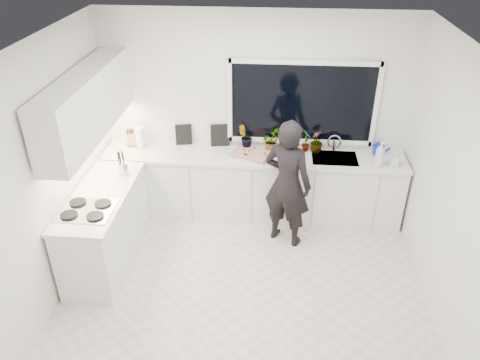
{
  "coord_description": "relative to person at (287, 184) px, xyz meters",
  "views": [
    {
      "loc": [
        0.29,
        -3.96,
        3.73
      ],
      "look_at": [
        -0.08,
        0.4,
        1.15
      ],
      "focal_mm": 35.0,
      "sensor_mm": 36.0,
      "label": 1
    }
  ],
  "objects": [
    {
      "name": "countertop_left",
      "position": [
        -2.12,
        -0.55,
        0.07
      ],
      "size": [
        0.62,
        1.6,
        0.04
      ],
      "primitive_type": "cube",
      "color": "silver",
      "rests_on": "base_cabinets_left"
    },
    {
      "name": "sink",
      "position": [
        0.6,
        0.55,
        0.04
      ],
      "size": [
        0.58,
        0.42,
        0.14
      ],
      "primitive_type": "cube",
      "color": "silver",
      "rests_on": "countertop_back"
    },
    {
      "name": "floor",
      "position": [
        -0.45,
        -0.9,
        -0.84
      ],
      "size": [
        4.0,
        3.5,
        0.02
      ],
      "primitive_type": "cube",
      "color": "beige",
      "rests_on": "ground"
    },
    {
      "name": "base_cabinets_left",
      "position": [
        -2.12,
        -0.55,
        -0.39
      ],
      "size": [
        0.58,
        1.6,
        0.88
      ],
      "primitive_type": "cube",
      "color": "white",
      "rests_on": "floor"
    },
    {
      "name": "knife_block",
      "position": [
        -2.09,
        0.69,
        0.2
      ],
      "size": [
        0.14,
        0.11,
        0.22
      ],
      "primitive_type": "cube",
      "rotation": [
        0.0,
        0.0,
        0.06
      ],
      "color": "#A06D4A",
      "rests_on": "countertop_back"
    },
    {
      "name": "watering_can",
      "position": [
        1.17,
        0.71,
        0.16
      ],
      "size": [
        0.15,
        0.15,
        0.13
      ],
      "primitive_type": "cylinder",
      "rotation": [
        0.0,
        0.0,
        0.05
      ],
      "color": "#1226AC",
      "rests_on": "countertop_back"
    },
    {
      "name": "base_cabinets_back",
      "position": [
        -0.45,
        0.55,
        -0.39
      ],
      "size": [
        3.92,
        0.58,
        0.88
      ],
      "primitive_type": "cube",
      "color": "white",
      "rests_on": "floor"
    },
    {
      "name": "faucet",
      "position": [
        0.6,
        0.75,
        0.2
      ],
      "size": [
        0.03,
        0.03,
        0.22
      ],
      "primitive_type": "cylinder",
      "color": "silver",
      "rests_on": "countertop_back"
    },
    {
      "name": "paper_towel_roll",
      "position": [
        -1.97,
        0.65,
        0.22
      ],
      "size": [
        0.12,
        0.12,
        0.26
      ],
      "primitive_type": "cylinder",
      "rotation": [
        0.0,
        0.0,
        -0.08
      ],
      "color": "white",
      "rests_on": "countertop_back"
    },
    {
      "name": "window",
      "position": [
        0.15,
        0.83,
        0.72
      ],
      "size": [
        1.8,
        0.02,
        1.0
      ],
      "primitive_type": "cube",
      "color": "black",
      "rests_on": "wall_back"
    },
    {
      "name": "pizza",
      "position": [
        -0.46,
        0.52,
        0.12
      ],
      "size": [
        0.56,
        0.49,
        0.01
      ],
      "primitive_type": "cube",
      "rotation": [
        0.0,
        0.0,
        -0.4
      ],
      "color": "red",
      "rests_on": "pizza_tray"
    },
    {
      "name": "ceiling",
      "position": [
        -0.45,
        -0.9,
        1.88
      ],
      "size": [
        4.0,
        3.5,
        0.02
      ],
      "primitive_type": "cube",
      "color": "white",
      "rests_on": "wall_back"
    },
    {
      "name": "wall_right",
      "position": [
        1.56,
        -0.9,
        0.52
      ],
      "size": [
        0.02,
        3.5,
        2.7
      ],
      "primitive_type": "cube",
      "color": "white",
      "rests_on": "ground"
    },
    {
      "name": "pizza_tray",
      "position": [
        -0.46,
        0.52,
        0.11
      ],
      "size": [
        0.62,
        0.55,
        0.03
      ],
      "primitive_type": "cube",
      "rotation": [
        0.0,
        0.0,
        -0.4
      ],
      "color": "#B8B7BC",
      "rests_on": "countertop_back"
    },
    {
      "name": "person",
      "position": [
        0.0,
        0.0,
        0.0
      ],
      "size": [
        0.72,
        0.62,
        1.66
      ],
      "primitive_type": "imported",
      "rotation": [
        0.0,
        0.0,
        2.71
      ],
      "color": "black",
      "rests_on": "floor"
    },
    {
      "name": "countertop_back",
      "position": [
        -0.45,
        0.54,
        0.07
      ],
      "size": [
        3.94,
        0.62,
        0.04
      ],
      "primitive_type": "cube",
      "color": "silver",
      "rests_on": "base_cabinets_back"
    },
    {
      "name": "picture_frame_large",
      "position": [
        -1.41,
        0.79,
        0.23
      ],
      "size": [
        0.22,
        0.06,
        0.28
      ],
      "primitive_type": "cube",
      "rotation": [
        0.0,
        0.0,
        0.19
      ],
      "color": "black",
      "rests_on": "countertop_back"
    },
    {
      "name": "soap_bottles",
      "position": [
        1.18,
        0.4,
        0.23
      ],
      "size": [
        0.31,
        0.13,
        0.32
      ],
      "color": "#D8BF66",
      "rests_on": "countertop_back"
    },
    {
      "name": "wall_left",
      "position": [
        -2.46,
        -0.9,
        0.52
      ],
      "size": [
        0.02,
        3.5,
        2.7
      ],
      "primitive_type": "cube",
      "color": "white",
      "rests_on": "ground"
    },
    {
      "name": "wall_back",
      "position": [
        -0.45,
        0.86,
        0.52
      ],
      "size": [
        4.0,
        0.02,
        2.7
      ],
      "primitive_type": "cube",
      "color": "white",
      "rests_on": "ground"
    },
    {
      "name": "upper_cabinets",
      "position": [
        -2.24,
        -0.2,
        1.02
      ],
      "size": [
        0.34,
        2.1,
        0.7
      ],
      "primitive_type": "cube",
      "color": "white",
      "rests_on": "wall_left"
    },
    {
      "name": "herb_plants",
      "position": [
        -0.11,
        0.71,
        0.24
      ],
      "size": [
        1.15,
        0.26,
        0.34
      ],
      "color": "#26662D",
      "rests_on": "countertop_back"
    },
    {
      "name": "utensil_crock",
      "position": [
        -1.98,
        -0.1,
        0.17
      ],
      "size": [
        0.16,
        0.16,
        0.16
      ],
      "primitive_type": "cylinder",
      "rotation": [
        0.0,
        0.0,
        -0.28
      ],
      "color": "#B2B2B6",
      "rests_on": "countertop_left"
    },
    {
      "name": "picture_frame_small",
      "position": [
        -0.91,
        0.79,
        0.24
      ],
      "size": [
        0.25,
        0.06,
        0.3
      ],
      "primitive_type": "cube",
      "rotation": [
        0.0,
        0.0,
        0.14
      ],
      "color": "black",
      "rests_on": "countertop_back"
    },
    {
      "name": "stovetop",
      "position": [
        -2.14,
        -0.9,
        0.11
      ],
      "size": [
        0.56,
        0.48,
        0.03
      ],
      "primitive_type": "cube",
      "color": "black",
      "rests_on": "countertop_left"
    }
  ]
}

